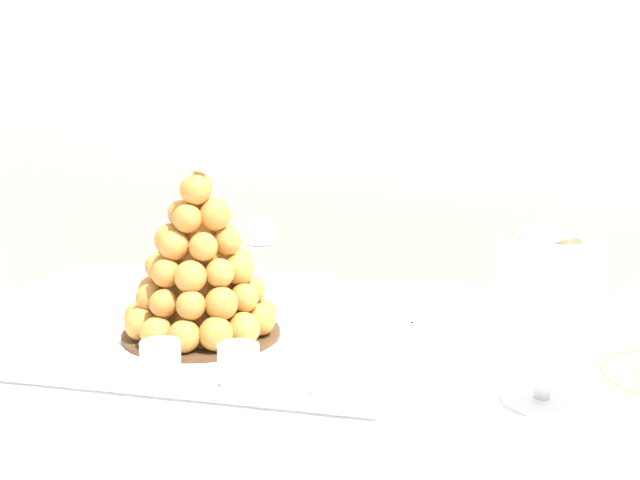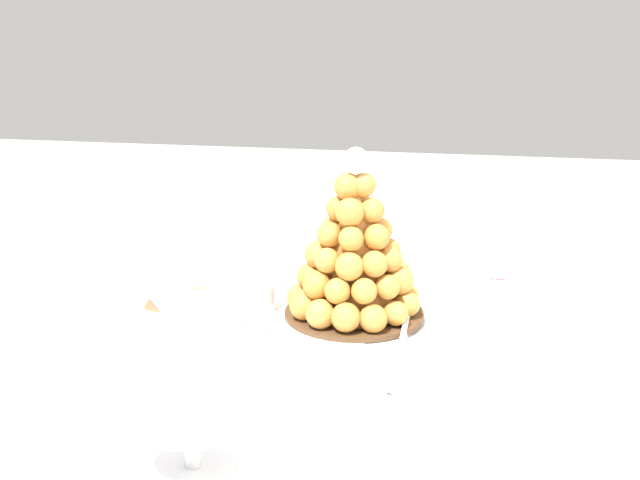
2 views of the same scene
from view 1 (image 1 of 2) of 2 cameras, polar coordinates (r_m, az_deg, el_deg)
backdrop_wall at (r=2.10m, az=6.78°, el=14.16°), size 4.80×0.10×2.50m
buffet_table at (r=1.20m, az=-0.03°, el=-12.64°), size 1.34×1.01×0.75m
serving_tray at (r=1.23m, az=-9.44°, el=-7.82°), size 0.65×0.33×0.02m
croquembouche at (r=1.25m, az=-8.55°, el=-1.92°), size 0.25×0.25×0.30m
dessert_cup_left at (r=1.24m, az=-21.79°, el=-6.92°), size 0.05×0.05×0.06m
dessert_cup_mid_left at (r=1.17m, az=-17.12°, el=-7.84°), size 0.06×0.06×0.05m
dessert_cup_centre at (r=1.13m, az=-11.26°, el=-8.36°), size 0.06×0.06×0.05m
dessert_cup_mid_right at (r=1.10m, az=-5.82°, el=-8.76°), size 0.06×0.06×0.05m
dessert_cup_right at (r=1.05m, az=0.63°, el=-9.65°), size 0.05×0.05×0.05m
macaron_goblet at (r=1.04m, az=15.86°, el=-4.05°), size 0.14×0.14×0.23m
wine_glass at (r=1.47m, az=-4.30°, el=0.28°), size 0.06×0.06×0.16m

